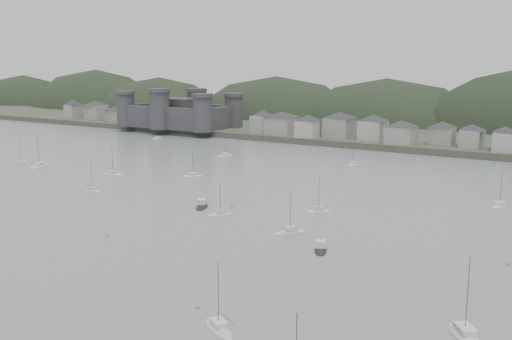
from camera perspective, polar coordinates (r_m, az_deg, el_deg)
The scene contains 10 objects.
ground at distance 118.85m, azimuth -20.30°, elevation -8.35°, with size 900.00×900.00×0.00m, color slate.
far_shore_land at distance 374.31m, azimuth 18.70°, elevation 4.43°, with size 900.00×250.00×3.00m, color #383D2D.
forested_ridge at distance 349.97m, azimuth 18.30°, elevation 1.96°, with size 851.55×103.94×102.57m.
castle at distance 325.49m, azimuth -7.75°, elevation 5.74°, with size 66.00×43.00×20.00m.
waterfront_town at distance 254.47m, azimuth 23.52°, elevation 3.17°, with size 451.48×28.46×12.92m.
sailboat_lead at distance 86.63m, azimuth 20.23°, elevation -15.36°, with size 8.05×9.12×12.66m.
moored_fleet at distance 172.65m, azimuth -10.92°, elevation -2.07°, with size 234.99×176.35×13.43m.
motor_launch_near at distance 116.72m, azimuth 6.50°, elevation -7.94°, with size 5.23×7.37×3.68m.
motor_launch_far at distance 151.33m, azimuth -5.45°, elevation -3.64°, with size 6.07×8.34×3.89m.
mooring_buoys at distance 159.24m, azimuth -8.42°, elevation -3.05°, with size 150.61×116.57×0.70m.
Camera 1 is at (91.54, -66.22, 36.90)m, focal length 39.82 mm.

